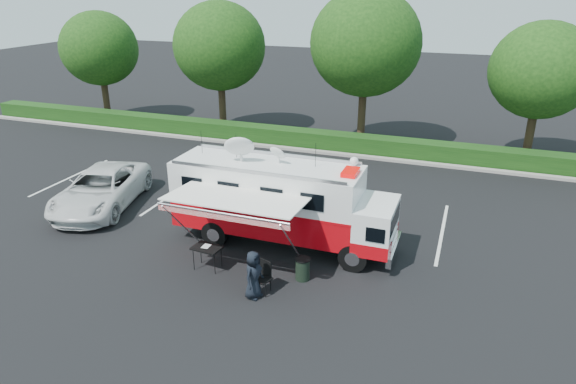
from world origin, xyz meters
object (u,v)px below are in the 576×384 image
at_px(folding_table, 207,248).
at_px(trash_bin, 303,269).
at_px(white_suv, 104,206).
at_px(command_truck, 281,202).

bearing_deg(folding_table, trash_bin, 7.90).
relative_size(white_suv, trash_bin, 7.67).
distance_m(command_truck, white_suv, 8.71).
xyz_separation_m(command_truck, folding_table, (-1.73, -2.53, -0.91)).
relative_size(command_truck, white_suv, 1.40).
relative_size(white_suv, folding_table, 5.69).
bearing_deg(folding_table, command_truck, 55.72).
distance_m(command_truck, trash_bin, 2.89).
bearing_deg(white_suv, trash_bin, -28.90).
xyz_separation_m(white_suv, folding_table, (6.80, -3.09, 0.77)).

